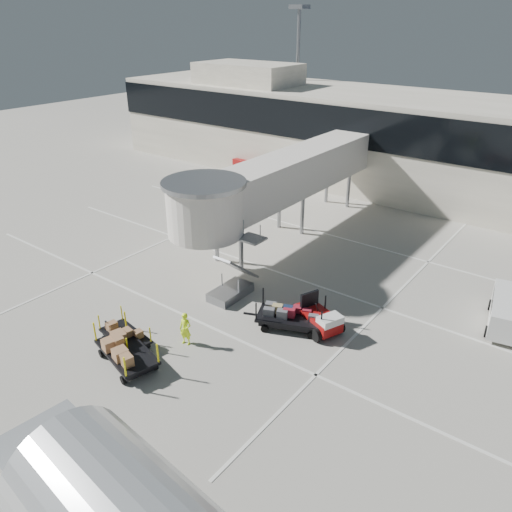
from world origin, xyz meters
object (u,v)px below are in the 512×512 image
object	(u,v)px
suitcase_cart	(291,317)
ground_worker	(185,329)
box_cart_near	(127,352)
box_cart_far	(127,337)
minivan	(510,310)
belt_loader	(252,169)
baggage_tug	(319,318)

from	to	relation	value
suitcase_cart	ground_worker	xyz separation A→B (m)	(-3.27, -4.23, 0.24)
suitcase_cart	box_cart_near	xyz separation A→B (m)	(-4.33, -6.91, 0.05)
box_cart_far	minivan	bearing A→B (deg)	51.74
suitcase_cart	box_cart_far	distance (m)	8.09
suitcase_cart	box_cart_near	distance (m)	8.16
suitcase_cart	minivan	bearing A→B (deg)	14.77
box_cart_far	belt_loader	world-z (taller)	belt_loader
box_cart_near	box_cart_far	xyz separation A→B (m)	(-1.03, 0.85, -0.14)
ground_worker	minivan	world-z (taller)	ground_worker
belt_loader	suitcase_cart	bearing A→B (deg)	-39.22
baggage_tug	belt_loader	bearing A→B (deg)	156.96
ground_worker	suitcase_cart	bearing A→B (deg)	37.99
ground_worker	minivan	xyz separation A→B (m)	(11.97, 10.99, 0.12)
suitcase_cart	belt_loader	size ratio (longest dim) A/B	0.95
baggage_tug	minivan	distance (m)	9.67
belt_loader	baggage_tug	bearing A→B (deg)	-36.32
box_cart_near	suitcase_cart	bearing A→B (deg)	72.83
baggage_tug	belt_loader	size ratio (longest dim) A/B	0.66
box_cart_near	minivan	distance (m)	18.89
suitcase_cart	belt_loader	xyz separation A→B (m)	(-17.45, 19.52, 0.18)
ground_worker	box_cart_far	bearing A→B (deg)	-152.84
box_cart_far	ground_worker	xyz separation A→B (m)	(2.08, 1.84, 0.34)
baggage_tug	ground_worker	distance (m)	6.64
minivan	baggage_tug	bearing A→B (deg)	-151.80
suitcase_cart	minivan	world-z (taller)	suitcase_cart
belt_loader	box_cart_near	bearing A→B (deg)	-54.62
belt_loader	minivan	bearing A→B (deg)	-17.01
box_cart_near	belt_loader	size ratio (longest dim) A/B	0.97
minivan	belt_loader	xyz separation A→B (m)	(-26.14, 12.75, -0.18)
box_cart_far	ground_worker	size ratio (longest dim) A/B	2.04
box_cart_near	belt_loader	xyz separation A→B (m)	(-13.12, 26.43, 0.13)
ground_worker	belt_loader	distance (m)	27.65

